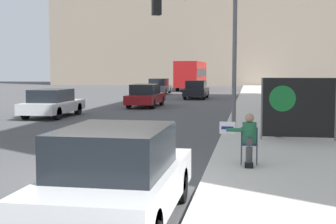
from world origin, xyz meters
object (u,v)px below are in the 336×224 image
object	(u,v)px
pedestrian_behind	(279,112)
parked_car_curbside	(117,176)
car_on_road_distant	(196,90)
protest_banner	(298,107)
car_on_road_midblock	(146,96)
city_bus_on_road	(191,74)
car_on_road_far_lane	(159,86)
seated_protester	(249,137)
traffic_light_pole	(205,32)
car_on_road_nearest	(52,103)

from	to	relation	value
pedestrian_behind	parked_car_curbside	size ratio (longest dim) A/B	0.41
pedestrian_behind	car_on_road_distant	size ratio (longest dim) A/B	0.37
protest_banner	car_on_road_midblock	size ratio (longest dim) A/B	0.51
pedestrian_behind	city_bus_on_road	world-z (taller)	city_bus_on_road
car_on_road_midblock	car_on_road_far_lane	distance (m)	16.28
seated_protester	parked_car_curbside	xyz separation A→B (m)	(-2.01, -4.41, -0.04)
traffic_light_pole	car_on_road_midblock	size ratio (longest dim) A/B	1.14
protest_banner	city_bus_on_road	distance (m)	40.93
protest_banner	car_on_road_distant	distance (m)	24.00
traffic_light_pole	car_on_road_nearest	distance (m)	10.17
protest_banner	car_on_road_nearest	size ratio (longest dim) A/B	0.54
parked_car_curbside	car_on_road_midblock	distance (m)	23.16
city_bus_on_road	car_on_road_midblock	bearing A→B (deg)	-89.44
protest_banner	car_on_road_nearest	xyz separation A→B (m)	(-11.46, 6.81, -0.48)
seated_protester	car_on_road_distant	world-z (taller)	car_on_road_distant
protest_banner	city_bus_on_road	size ratio (longest dim) A/B	0.21
parked_car_curbside	car_on_road_distant	size ratio (longest dim) A/B	0.91
pedestrian_behind	car_on_road_nearest	bearing A→B (deg)	158.87
protest_banner	car_on_road_far_lane	distance (m)	31.95
seated_protester	car_on_road_midblock	size ratio (longest dim) A/B	0.26
pedestrian_behind	car_on_road_nearest	size ratio (longest dim) A/B	0.38
traffic_light_pole	car_on_road_nearest	world-z (taller)	traffic_light_pole
seated_protester	city_bus_on_road	bearing A→B (deg)	101.99
car_on_road_distant	car_on_road_midblock	bearing A→B (deg)	-103.84
car_on_road_midblock	car_on_road_nearest	bearing A→B (deg)	-114.13
seated_protester	traffic_light_pole	xyz separation A→B (m)	(-1.64, 5.97, 2.98)
car_on_road_distant	pedestrian_behind	bearing A→B (deg)	-76.57
traffic_light_pole	city_bus_on_road	world-z (taller)	traffic_light_pole
protest_banner	parked_car_curbside	world-z (taller)	protest_banner
car_on_road_midblock	pedestrian_behind	bearing A→B (deg)	-60.22
pedestrian_behind	car_on_road_far_lane	xyz separation A→B (m)	(-9.91, 29.50, -0.22)
pedestrian_behind	traffic_light_pole	size ratio (longest dim) A/B	0.32
seated_protester	car_on_road_far_lane	world-z (taller)	car_on_road_far_lane
seated_protester	car_on_road_nearest	size ratio (longest dim) A/B	0.28
seated_protester	city_bus_on_road	size ratio (longest dim) A/B	0.11
pedestrian_behind	protest_banner	xyz separation A→B (m)	(0.56, -0.68, 0.21)
car_on_road_distant	protest_banner	bearing A→B (deg)	-75.64
pedestrian_behind	city_bus_on_road	size ratio (longest dim) A/B	0.15
seated_protester	car_on_road_far_lane	distance (m)	35.54
parked_car_curbside	pedestrian_behind	bearing A→B (deg)	72.15
car_on_road_nearest	car_on_road_distant	world-z (taller)	car_on_road_distant
seated_protester	traffic_light_pole	distance (m)	6.87
protest_banner	traffic_light_pole	world-z (taller)	traffic_light_pole
protest_banner	traffic_light_pole	bearing A→B (deg)	151.40
protest_banner	traffic_light_pole	size ratio (longest dim) A/B	0.44
parked_car_curbside	city_bus_on_road	size ratio (longest dim) A/B	0.37
car_on_road_far_lane	city_bus_on_road	bearing A→B (deg)	78.50
seated_protester	protest_banner	distance (m)	4.52
parked_car_curbside	car_on_road_distant	xyz separation A→B (m)	(-2.39, 31.88, -0.00)
car_on_road_nearest	car_on_road_distant	xyz separation A→B (m)	(5.51, 16.43, 0.04)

